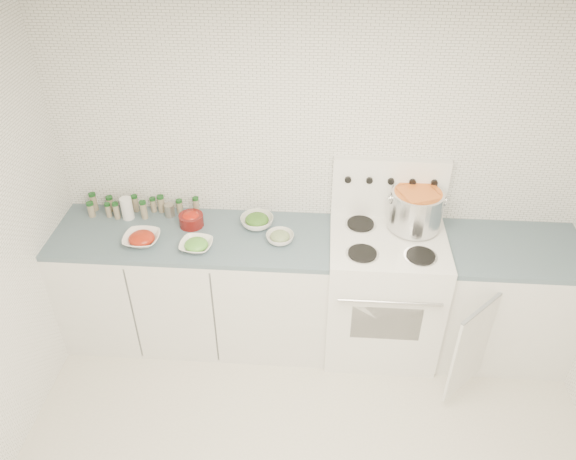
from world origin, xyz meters
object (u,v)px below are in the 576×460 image
(stove, at_px, (383,289))
(bowl_tomato, at_px, (142,239))
(stock_pot, at_px, (416,208))
(bowl_snowpea, at_px, (196,245))

(stove, bearing_deg, bowl_tomato, -176.17)
(stock_pot, relative_size, bowl_snowpea, 1.60)
(bowl_tomato, bearing_deg, stock_pot, 8.04)
(bowl_snowpea, bearing_deg, bowl_tomato, 174.12)
(stock_pot, bearing_deg, bowl_tomato, -171.96)
(stove, relative_size, stock_pot, 3.75)
(stove, bearing_deg, stock_pot, 40.48)
(stock_pot, distance_m, bowl_snowpea, 1.44)
(stove, distance_m, stock_pot, 0.63)
(bowl_tomato, height_order, bowl_snowpea, bowl_tomato)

